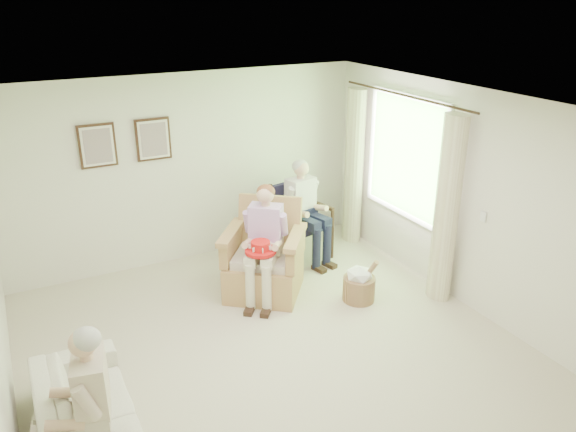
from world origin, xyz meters
The scene contains 18 objects.
floor centered at (0.00, 0.00, 0.00)m, with size 5.50×5.50×0.00m, color beige.
back_wall centered at (0.00, 2.75, 1.30)m, with size 5.00×0.04×2.60m, color silver.
front_wall centered at (0.00, -2.75, 1.30)m, with size 5.00×0.04×2.60m, color silver.
right_wall centered at (2.50, 0.00, 1.30)m, with size 0.04×5.50×2.60m, color silver.
ceiling centered at (0.00, 0.00, 2.60)m, with size 5.00×5.50×0.02m, color white.
window centered at (2.46, 1.20, 1.58)m, with size 0.13×2.50×1.63m.
curtain_left centered at (2.33, 0.22, 1.15)m, with size 0.34×0.34×2.30m, color beige.
curtain_right centered at (2.33, 2.18, 1.15)m, with size 0.34×0.34×2.30m, color beige.
framed_print_left centered at (-1.15, 2.71, 1.78)m, with size 0.45×0.05×0.55m.
framed_print_right centered at (-0.45, 2.71, 1.78)m, with size 0.45×0.05×0.55m.
wicker_armchair centered at (0.44, 1.35, 0.37)m, with size 0.91×0.91×1.17m.
wood_armchair centered at (1.34, 2.07, 0.58)m, with size 0.69×0.65×1.07m.
sofa centered at (-1.95, -0.41, 0.29)m, with size 0.77×1.96×0.57m, color silver.
person_wicker centered at (0.44, 1.20, 0.84)m, with size 0.40×0.63×1.41m.
person_dark centered at (1.34, 1.90, 0.84)m, with size 0.40×0.63×1.42m.
person_sofa centered at (-1.95, -0.62, 0.70)m, with size 0.42×0.62×1.24m.
red_hat centered at (0.28, 1.05, 0.76)m, with size 0.37×0.37×0.14m.
hatbox centered at (1.40, 0.60, 0.23)m, with size 0.42×0.42×0.58m.
Camera 1 is at (-2.19, -4.37, 3.58)m, focal length 35.00 mm.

